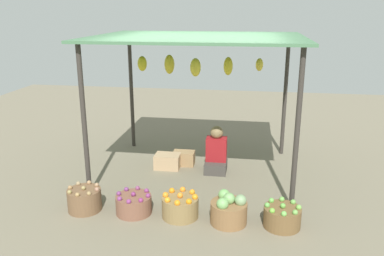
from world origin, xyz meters
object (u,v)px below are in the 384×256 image
(basket_potatoes, at_px, (84,199))
(wooden_crate_near_vendor, at_px, (168,161))
(basket_cabbages, at_px, (229,210))
(basket_oranges, at_px, (180,206))
(vendor_person, at_px, (216,154))
(basket_green_apples, at_px, (282,216))
(basket_purple_onions, at_px, (134,204))
(wooden_crate_stacked_rear, at_px, (184,158))

(basket_potatoes, distance_m, wooden_crate_near_vendor, 1.81)
(wooden_crate_near_vendor, bearing_deg, basket_cabbages, -55.31)
(basket_oranges, bearing_deg, vendor_person, 78.85)
(basket_cabbages, height_order, basket_green_apples, basket_cabbages)
(basket_purple_onions, xyz_separation_m, wooden_crate_near_vendor, (0.12, 1.61, -0.01))
(basket_purple_onions, bearing_deg, wooden_crate_near_vendor, 85.87)
(vendor_person, relative_size, basket_potatoes, 1.72)
(basket_potatoes, bearing_deg, basket_oranges, 0.71)
(basket_potatoes, relative_size, basket_purple_onions, 0.95)
(vendor_person, xyz_separation_m, wooden_crate_stacked_rear, (-0.59, 0.18, -0.18))
(wooden_crate_near_vendor, height_order, wooden_crate_stacked_rear, wooden_crate_near_vendor)
(basket_green_apples, bearing_deg, basket_potatoes, 179.31)
(basket_purple_onions, relative_size, wooden_crate_stacked_rear, 1.28)
(vendor_person, bearing_deg, wooden_crate_stacked_rear, 162.47)
(basket_potatoes, height_order, basket_oranges, basket_potatoes)
(wooden_crate_near_vendor, xyz_separation_m, wooden_crate_stacked_rear, (0.25, 0.19, -0.00))
(basket_cabbages, bearing_deg, basket_green_apples, 1.09)
(basket_oranges, xyz_separation_m, wooden_crate_near_vendor, (-0.52, 1.61, -0.03))
(vendor_person, xyz_separation_m, basket_green_apples, (0.99, -1.66, -0.16))
(basket_oranges, bearing_deg, basket_green_apples, -2.10)
(vendor_person, xyz_separation_m, wooden_crate_near_vendor, (-0.83, -0.01, -0.18))
(basket_green_apples, bearing_deg, basket_cabbages, -178.91)
(basket_purple_onions, height_order, basket_cabbages, basket_cabbages)
(basket_oranges, xyz_separation_m, basket_green_apples, (1.31, -0.05, -0.01))
(wooden_crate_near_vendor, relative_size, wooden_crate_stacked_rear, 1.15)
(basket_purple_onions, xyz_separation_m, basket_oranges, (0.63, -0.00, 0.02))
(vendor_person, bearing_deg, basket_potatoes, -135.10)
(vendor_person, height_order, wooden_crate_near_vendor, vendor_person)
(basket_oranges, xyz_separation_m, wooden_crate_stacked_rear, (-0.27, 1.80, -0.03))
(basket_cabbages, xyz_separation_m, wooden_crate_near_vendor, (-1.16, 1.67, -0.05))
(basket_green_apples, relative_size, wooden_crate_stacked_rear, 1.25)
(basket_oranges, bearing_deg, wooden_crate_near_vendor, 107.80)
(basket_purple_onions, distance_m, wooden_crate_stacked_rear, 1.83)
(vendor_person, height_order, basket_green_apples, vendor_person)
(basket_potatoes, xyz_separation_m, wooden_crate_stacked_rear, (1.05, 1.82, -0.03))
(basket_cabbages, bearing_deg, wooden_crate_stacked_rear, 115.98)
(basket_oranges, bearing_deg, basket_potatoes, -179.29)
(basket_potatoes, distance_m, basket_purple_onions, 0.69)
(basket_potatoes, bearing_deg, vendor_person, 44.90)
(basket_cabbages, relative_size, wooden_crate_near_vendor, 1.09)
(basket_purple_onions, bearing_deg, basket_cabbages, -2.88)
(vendor_person, bearing_deg, wooden_crate_near_vendor, -179.60)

